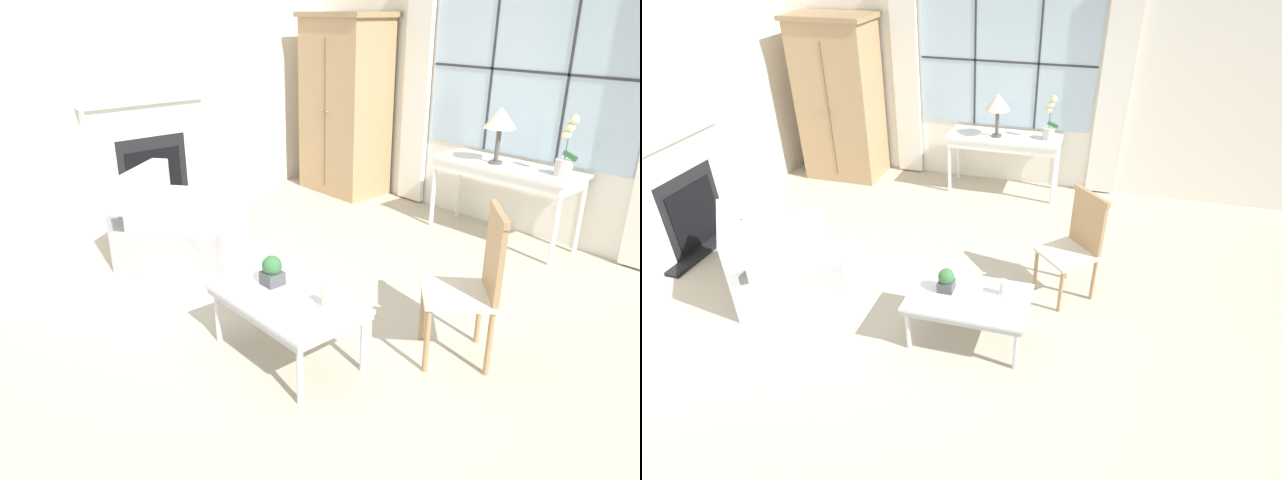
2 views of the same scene
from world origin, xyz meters
TOP-DOWN VIEW (x-y plane):
  - ground_plane at (0.00, 0.00)m, footprint 14.00×14.00m
  - wall_back_windowed at (0.00, 3.02)m, footprint 7.20×0.14m
  - wall_left at (-3.03, 0.60)m, footprint 0.06×7.20m
  - fireplace at (-2.91, 0.41)m, footprint 0.34×1.38m
  - armoire at (-2.15, 2.63)m, footprint 1.07×0.70m
  - console_table at (0.08, 2.68)m, footprint 1.43×0.53m
  - table_lamp at (-0.02, 2.63)m, footprint 0.31×0.31m
  - potted_orchid at (0.62, 2.71)m, footprint 0.19×0.15m
  - armchair_upholstered at (-1.59, 0.05)m, footprint 1.33×1.33m
  - side_chair_wooden at (1.15, 0.67)m, footprint 0.62×0.62m
  - coffee_table at (0.36, -0.21)m, footprint 0.99×0.61m
  - potted_plant_small at (0.16, -0.18)m, footprint 0.13×0.13m
  - pillar_candle at (0.62, -0.11)m, footprint 0.09×0.09m

SIDE VIEW (x-z plane):
  - ground_plane at x=0.00m, z-range 0.00..0.00m
  - armchair_upholstered at x=-1.59m, z-range -0.14..0.66m
  - coffee_table at x=0.36m, z-range 0.17..0.61m
  - pillar_candle at x=0.62m, z-range 0.43..0.58m
  - potted_plant_small at x=0.16m, z-range 0.44..0.64m
  - side_chair_wooden at x=1.15m, z-range 0.06..1.09m
  - console_table at x=0.08m, z-range 0.30..1.05m
  - fireplace at x=-2.91m, z-range -0.39..1.91m
  - potted_orchid at x=0.62m, z-range 0.68..1.22m
  - armoire at x=-2.15m, z-range 0.01..2.12m
  - table_lamp at x=-0.02m, z-range 0.91..1.45m
  - wall_back_windowed at x=0.00m, z-range 0.00..2.80m
  - wall_left at x=-3.03m, z-range 0.00..2.80m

